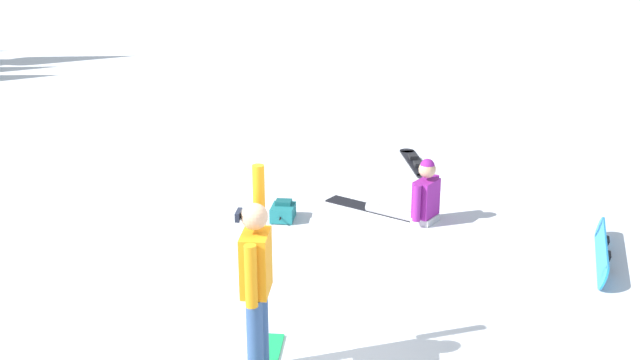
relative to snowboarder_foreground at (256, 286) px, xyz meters
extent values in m
cylinder|color=#335184|center=(-0.08, -0.14, -0.49)|extent=(0.15, 0.15, 0.88)
cylinder|color=#335184|center=(0.09, 0.13, -0.49)|extent=(0.15, 0.15, 0.88)
cube|color=orange|center=(0.00, 0.00, 0.23)|extent=(0.42, 0.47, 0.57)
cylinder|color=orange|center=(-0.14, -0.22, 0.23)|extent=(0.11, 0.11, 0.58)
cylinder|color=orange|center=(0.14, 0.22, 0.77)|extent=(0.11, 0.11, 0.60)
sphere|color=tan|center=(0.00, 0.00, 0.68)|extent=(0.24, 0.24, 0.24)
cube|color=black|center=(-0.12, 0.07, 0.69)|extent=(0.12, 0.17, 0.08)
cube|color=#B7B7BC|center=(3.64, 2.57, -0.91)|extent=(0.45, 0.41, 0.10)
cylinder|color=#B7B7BC|center=(3.33, 2.97, -0.88)|extent=(0.49, 0.78, 0.14)
cylinder|color=#B7B7BC|center=(3.51, 3.06, -0.88)|extent=(0.49, 0.78, 0.14)
cube|color=black|center=(3.24, 3.37, -0.94)|extent=(0.92, 1.44, 0.02)
cube|color=#8C1E8C|center=(3.64, 2.57, -0.59)|extent=(0.47, 0.40, 0.53)
cylinder|color=#8C1E8C|center=(3.41, 2.45, -0.59)|extent=(0.11, 0.11, 0.52)
cylinder|color=#8C1E8C|center=(3.88, 2.69, -0.59)|extent=(0.11, 0.11, 0.52)
sphere|color=tan|center=(3.64, 2.57, -0.17)|extent=(0.24, 0.24, 0.24)
sphere|color=#8C1E8C|center=(3.64, 2.57, -0.12)|extent=(0.20, 0.20, 0.20)
cube|color=#1E8CD8|center=(4.85, 0.45, -0.81)|extent=(1.22, 1.24, 0.29)
cylinder|color=#1E8CD8|center=(4.28, -0.13, -0.81)|extent=(0.28, 0.28, 0.29)
cylinder|color=#1E8CD8|center=(5.42, 1.04, -0.81)|extent=(0.28, 0.28, 0.29)
cube|color=black|center=(4.71, 0.25, -0.80)|extent=(0.22, 0.22, 0.15)
cube|color=black|center=(5.05, 0.60, -0.80)|extent=(0.22, 0.22, 0.15)
cube|color=black|center=(5.07, 4.94, -0.94)|extent=(0.79, 1.46, 0.02)
cylinder|color=black|center=(4.80, 4.26, -0.94)|extent=(0.35, 0.35, 0.02)
cylinder|color=black|center=(5.34, 5.63, -0.94)|extent=(0.35, 0.35, 0.02)
cube|color=black|center=(4.99, 4.74, -0.90)|extent=(0.20, 0.24, 0.07)
cube|color=black|center=(5.15, 5.15, -0.90)|extent=(0.20, 0.24, 0.07)
cube|color=#1E7A7F|center=(1.90, 3.59, -0.85)|extent=(0.51, 0.55, 0.21)
cube|color=#165B5F|center=(1.94, 3.65, -0.72)|extent=(0.30, 0.29, 0.07)
cylinder|color=black|center=(1.77, 3.39, -0.84)|extent=(0.08, 0.11, 0.02)
camera|label=1|loc=(-2.42, -5.96, 3.18)|focal=44.11mm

